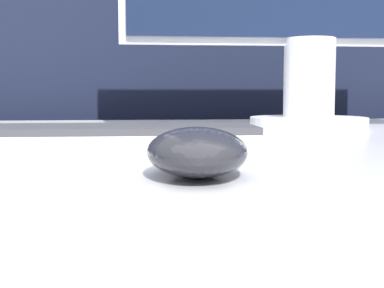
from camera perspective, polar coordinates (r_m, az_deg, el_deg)
The scene contains 3 objects.
partition_panel at distance 1.35m, azimuth -1.05°, elevation -4.08°, with size 5.00×0.03×1.14m.
computer_mouse_near at distance 0.40m, azimuth 0.55°, elevation -0.78°, with size 0.08×0.13×0.04m.
keyboard at distance 0.61m, azimuth -10.25°, elevation 0.80°, with size 0.38×0.13×0.02m.
Camera 1 is at (-0.11, -0.63, 0.79)m, focal length 50.00 mm.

